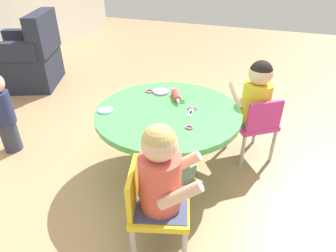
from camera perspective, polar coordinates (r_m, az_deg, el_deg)
ground_plane at (r=2.26m, az=-0.00°, el=-8.24°), size 10.00×10.00×0.00m
craft_table at (r=2.03m, az=-0.00°, el=0.52°), size 1.00×1.00×0.50m
child_chair_left at (r=1.56m, az=-2.82°, el=-15.33°), size 0.38×0.38×0.54m
seated_child_left at (r=1.40m, az=-1.41°, el=-9.02°), size 0.36×0.41×0.51m
child_chair_right at (r=2.31m, az=16.66°, el=0.44°), size 0.42×0.42×0.54m
seated_child_right at (r=2.23m, az=17.01°, el=5.94°), size 0.44×0.42×0.51m
armchair_dark at (r=3.95m, az=-25.67°, el=11.61°), size 0.93×0.94×0.85m
toddler_standing at (r=2.61m, az=-29.80°, el=2.53°), size 0.17×0.17×0.67m
rolling_pin at (r=2.13m, az=1.60°, el=6.02°), size 0.21×0.13×0.05m
craft_scissors at (r=1.97m, az=4.64°, el=3.07°), size 0.14×0.08×0.01m
playdough_blob_0 at (r=2.01m, az=-12.15°, el=3.03°), size 0.10×0.10×0.01m
playdough_blob_1 at (r=2.23m, az=-1.36°, el=6.73°), size 0.12×0.12×0.02m
cookie_cutter_0 at (r=1.78m, az=4.18°, el=-0.28°), size 0.05×0.05×0.01m
cookie_cutter_1 at (r=2.25m, az=-3.72°, el=6.83°), size 0.06×0.06×0.01m
cookie_cutter_2 at (r=2.09m, az=2.88°, el=4.84°), size 0.05×0.05×0.01m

